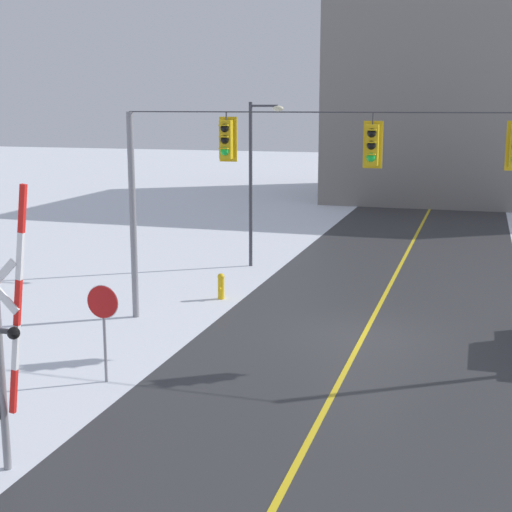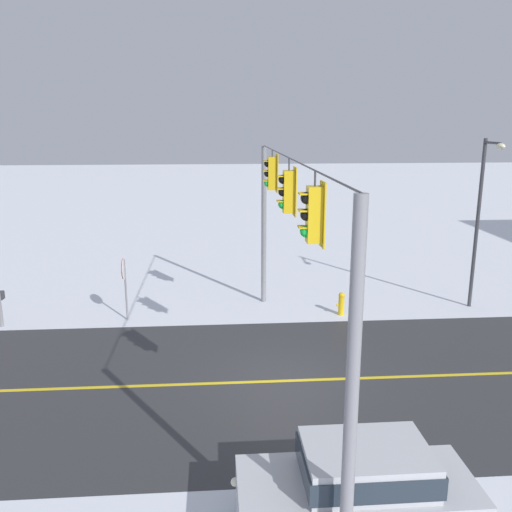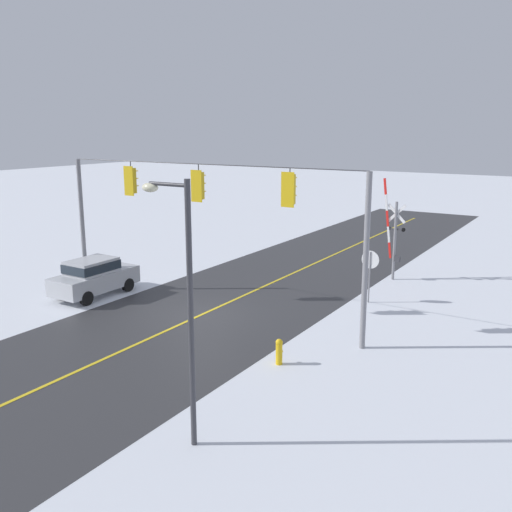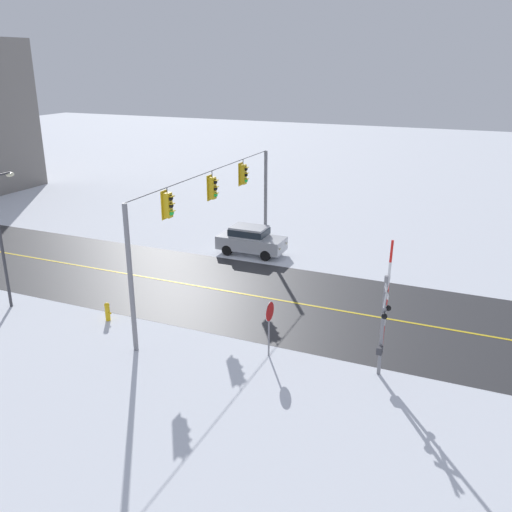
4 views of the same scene
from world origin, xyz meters
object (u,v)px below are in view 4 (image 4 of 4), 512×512
object	(u,v)px
stop_sign	(270,317)
fire_hydrant	(107,311)
railroad_crossing	(384,317)
streetlamp_near	(3,228)
parked_car_silver	(251,239)

from	to	relation	value
stop_sign	fire_hydrant	world-z (taller)	stop_sign
railroad_crossing	fire_hydrant	distance (m)	12.49
railroad_crossing	streetlamp_near	world-z (taller)	streetlamp_near
railroad_crossing	parked_car_silver	bearing A→B (deg)	43.24
railroad_crossing	fire_hydrant	size ratio (longest dim) A/B	5.84
parked_car_silver	fire_hydrant	world-z (taller)	parked_car_silver
stop_sign	parked_car_silver	world-z (taller)	stop_sign
streetlamp_near	fire_hydrant	bearing A→B (deg)	-85.86
parked_car_silver	railroad_crossing	bearing A→B (deg)	-136.76
railroad_crossing	parked_car_silver	size ratio (longest dim) A/B	1.22
streetlamp_near	railroad_crossing	bearing A→B (deg)	-87.60
railroad_crossing	streetlamp_near	xyz separation A→B (m)	(-0.74, 17.63, 1.57)
stop_sign	fire_hydrant	xyz separation A→B (m)	(0.06, 7.99, -1.25)
stop_sign	railroad_crossing	distance (m)	4.42
streetlamp_near	fire_hydrant	xyz separation A→B (m)	(0.38, -5.29, -3.45)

